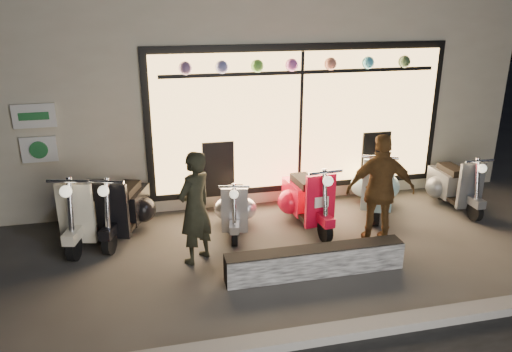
{
  "coord_description": "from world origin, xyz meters",
  "views": [
    {
      "loc": [
        -1.96,
        -6.34,
        3.59
      ],
      "look_at": [
        -0.33,
        0.6,
        1.05
      ],
      "focal_mm": 35.0,
      "sensor_mm": 36.0,
      "label": 1
    }
  ],
  "objects": [
    {
      "name": "graffiti_barrier",
      "position": [
        0.21,
        -0.65,
        0.2
      ],
      "size": [
        2.5,
        0.28,
        0.4
      ],
      "primitive_type": "cube",
      "color": "black",
      "rests_on": "ground"
    },
    {
      "name": "woman",
      "position": [
        1.46,
        0.03,
        0.87
      ],
      "size": [
        1.09,
        0.66,
        1.74
      ],
      "primitive_type": "imported",
      "rotation": [
        0.0,
        0.0,
        2.89
      ],
      "color": "brown",
      "rests_on": "ground"
    },
    {
      "name": "kerb",
      "position": [
        0.0,
        -2.0,
        0.06
      ],
      "size": [
        40.0,
        0.25,
        0.12
      ],
      "primitive_type": "cube",
      "color": "slate",
      "rests_on": "ground"
    },
    {
      "name": "scooter_red",
      "position": [
        0.63,
        1.04,
        0.44
      ],
      "size": [
        0.56,
        1.53,
        1.09
      ],
      "rotation": [
        0.0,
        0.0,
        0.08
      ],
      "color": "black",
      "rests_on": "ground"
    },
    {
      "name": "shop_building",
      "position": [
        0.0,
        4.98,
        2.1
      ],
      "size": [
        10.2,
        6.23,
        4.2
      ],
      "color": "beige",
      "rests_on": "ground"
    },
    {
      "name": "scooter_cream",
      "position": [
        -2.84,
        1.34,
        0.47
      ],
      "size": [
        0.78,
        1.63,
        1.16
      ],
      "rotation": [
        0.0,
        0.0,
        -0.25
      ],
      "color": "black",
      "rests_on": "ground"
    },
    {
      "name": "ground",
      "position": [
        0.0,
        0.0,
        0.0
      ],
      "size": [
        40.0,
        40.0,
        0.0
      ],
      "primitive_type": "plane",
      "color": "#383533",
      "rests_on": "ground"
    },
    {
      "name": "scooter_black",
      "position": [
        -2.3,
        1.35,
        0.44
      ],
      "size": [
        0.82,
        1.52,
        1.09
      ],
      "rotation": [
        0.0,
        0.0,
        -0.33
      ],
      "color": "black",
      "rests_on": "ground"
    },
    {
      "name": "scooter_blue",
      "position": [
        2.07,
        1.37,
        0.46
      ],
      "size": [
        0.94,
        1.56,
        1.14
      ],
      "rotation": [
        0.0,
        0.0,
        -0.43
      ],
      "color": "black",
      "rests_on": "ground"
    },
    {
      "name": "scooter_grey",
      "position": [
        3.48,
        1.14,
        0.41
      ],
      "size": [
        0.46,
        1.42,
        1.02
      ],
      "rotation": [
        0.0,
        0.0,
        -0.02
      ],
      "color": "black",
      "rests_on": "ground"
    },
    {
      "name": "scooter_silver",
      "position": [
        -0.56,
        1.09,
        0.37
      ],
      "size": [
        0.59,
        1.29,
        0.92
      ],
      "rotation": [
        0.0,
        0.0,
        -0.21
      ],
      "color": "black",
      "rests_on": "ground"
    },
    {
      "name": "man",
      "position": [
        -1.32,
        0.11,
        0.82
      ],
      "size": [
        0.71,
        0.69,
        1.65
      ],
      "primitive_type": "imported",
      "rotation": [
        0.0,
        0.0,
        3.85
      ],
      "color": "black",
      "rests_on": "ground"
    }
  ]
}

